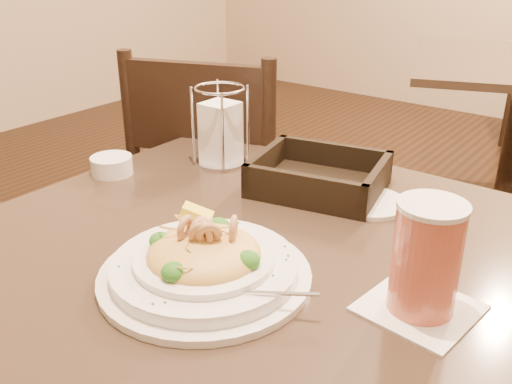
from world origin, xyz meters
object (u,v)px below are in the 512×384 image
Objects in this scene: drink_glass at (426,259)px; butter_ramekin at (112,165)px; side_plate at (369,203)px; dining_chair_near at (218,201)px; napkin_caddy at (221,131)px; bread_basket at (319,179)px; main_table at (249,354)px; pasta_bowl at (204,262)px.

drink_glass is 1.82× the size of butter_ramekin.
side_plate is 1.62× the size of butter_ramekin.
dining_chair_near is 0.48m from butter_ramekin.
napkin_caddy reaches higher than butter_ramekin.
napkin_caddy reaches higher than drink_glass.
drink_glass is at bearing -39.01° from bread_basket.
dining_chair_near is 6.03× the size of drink_glass.
main_table is at bearing -42.44° from napkin_caddy.
main_table is 6.55× the size of side_plate.
pasta_bowl is 0.37m from side_plate.
napkin_caddy is 0.24m from butter_ramekin.
main_table is at bearing 115.03° from dining_chair_near.
pasta_bowl is 1.97× the size of napkin_caddy.
main_table is 5.32× the size of napkin_caddy.
dining_chair_near reaches higher than butter_ramekin.
side_plate is (0.07, 0.37, -0.02)m from pasta_bowl.
napkin_caddy is at bearing 156.00° from drink_glass.
pasta_bowl reaches higher than side_plate.
napkin_caddy is (-0.55, 0.25, -0.00)m from drink_glass.
dining_chair_near reaches higher than pasta_bowl.
napkin_caddy is (-0.26, 0.24, 0.30)m from main_table.
bread_basket is 1.62× the size of napkin_caddy.
napkin_caddy is at bearing -179.54° from side_plate.
pasta_bowl is 0.37m from bread_basket.
pasta_bowl is 1.21× the size of bread_basket.
drink_glass is 0.60m from napkin_caddy.
main_table is 0.35m from bread_basket.
bread_basket is at bearing 94.14° from main_table.
dining_chair_near is at bearing 154.51° from bread_basket.
pasta_bowl is at bearing -23.22° from butter_ramekin.
dining_chair_near is at bearing 133.24° from napkin_caddy.
dining_chair_near is 0.80m from pasta_bowl.
bread_basket is 2.00× the size of side_plate.
drink_glass reaches higher than side_plate.
butter_ramekin is at bearing -127.16° from napkin_caddy.
pasta_bowl is 3.92× the size of butter_ramekin.
dining_chair_near is at bearing 148.50° from drink_glass.
main_table is 2.70× the size of pasta_bowl.
side_plate is (0.09, 0.24, 0.23)m from main_table.
napkin_caddy is at bearing -178.95° from bread_basket.
napkin_caddy reaches higher than side_plate.
side_plate is at bearing 69.14° from main_table.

